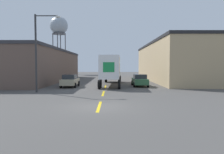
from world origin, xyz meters
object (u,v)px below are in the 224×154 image
parked_car_right_mid (139,80)px  water_tower (58,26)px  parked_car_left_far (70,80)px  semi_truck (111,68)px  street_lamp (38,47)px

parked_car_right_mid → water_tower: size_ratio=0.25×
parked_car_right_mid → parked_car_left_far: same height
parked_car_left_far → water_tower: 46.14m
semi_truck → water_tower: 44.79m
semi_truck → street_lamp: bearing=-128.2°
parked_car_left_far → water_tower: bearing=105.3°
semi_truck → parked_car_right_mid: (3.78, -2.06, -1.55)m
parked_car_left_far → street_lamp: street_lamp is taller
water_tower → street_lamp: 50.09m
parked_car_right_mid → water_tower: 48.56m
street_lamp → parked_car_right_mid: bearing=30.3°
water_tower → parked_car_left_far: bearing=-74.7°
street_lamp → parked_car_left_far: bearing=70.3°
parked_car_left_far → parked_car_right_mid: bearing=5.0°
parked_car_right_mid → parked_car_left_far: size_ratio=1.00×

